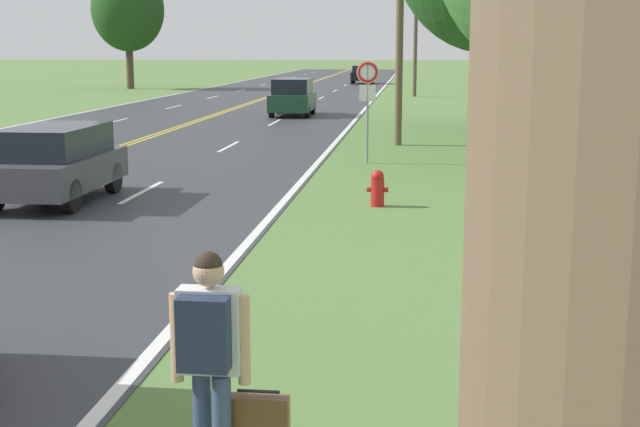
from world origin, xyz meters
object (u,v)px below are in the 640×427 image
at_px(traffic_sign, 368,86).
at_px(tree_behind_sign, 128,10).
at_px(car_dark_green_van_mid_near, 293,97).
at_px(hitchhiker_person, 209,344).
at_px(car_black_hatchback_mid_far, 363,74).
at_px(car_dark_grey_suv_approaching, 56,162).
at_px(fire_hydrant, 378,188).

height_order(traffic_sign, tree_behind_sign, tree_behind_sign).
xyz_separation_m(traffic_sign, car_dark_green_van_mid_near, (-4.35, 16.36, -1.20)).
height_order(hitchhiker_person, car_black_hatchback_mid_far, hitchhiker_person).
relative_size(tree_behind_sign, car_dark_grey_suv_approaching, 2.26).
distance_m(traffic_sign, car_dark_grey_suv_approaching, 9.11).
bearing_deg(hitchhiker_person, car_black_hatchback_mid_far, 3.15).
distance_m(fire_hydrant, car_black_hatchback_mid_far, 58.52).
distance_m(car_dark_grey_suv_approaching, car_dark_green_van_mid_near, 23.20).
height_order(fire_hydrant, car_dark_grey_suv_approaching, car_dark_grey_suv_approaching).
relative_size(hitchhiker_person, fire_hydrant, 2.37).
xyz_separation_m(tree_behind_sign, car_black_hatchback_mid_far, (16.66, 10.82, -4.95)).
distance_m(traffic_sign, car_black_hatchback_mid_far, 51.93).
bearing_deg(car_dark_grey_suv_approaching, fire_hydrant, 91.50).
bearing_deg(car_black_hatchback_mid_far, tree_behind_sign, -57.01).
distance_m(hitchhiker_person, car_black_hatchback_mid_far, 70.01).
distance_m(fire_hydrant, traffic_sign, 6.82).
distance_m(fire_hydrant, car_dark_grey_suv_approaching, 6.56).
relative_size(hitchhiker_person, traffic_sign, 0.63).
bearing_deg(car_black_hatchback_mid_far, car_dark_green_van_mid_near, -1.57).
bearing_deg(traffic_sign, car_black_hatchback_mid_far, 93.73).
bearing_deg(tree_behind_sign, car_black_hatchback_mid_far, 32.99).
height_order(traffic_sign, car_dark_grey_suv_approaching, traffic_sign).
height_order(tree_behind_sign, car_dark_grey_suv_approaching, tree_behind_sign).
xyz_separation_m(tree_behind_sign, car_dark_grey_suv_approaching, (14.10, -47.77, -4.94)).
height_order(car_dark_grey_suv_approaching, car_black_hatchback_mid_far, car_dark_grey_suv_approaching).
bearing_deg(fire_hydrant, traffic_sign, 95.16).
relative_size(traffic_sign, tree_behind_sign, 0.31).
height_order(fire_hydrant, tree_behind_sign, tree_behind_sign).
relative_size(hitchhiker_person, car_black_hatchback_mid_far, 0.49).
xyz_separation_m(hitchhiker_person, fire_hydrant, (0.67, 11.55, -0.68)).
distance_m(tree_behind_sign, car_dark_grey_suv_approaching, 50.06).
height_order(fire_hydrant, traffic_sign, traffic_sign).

